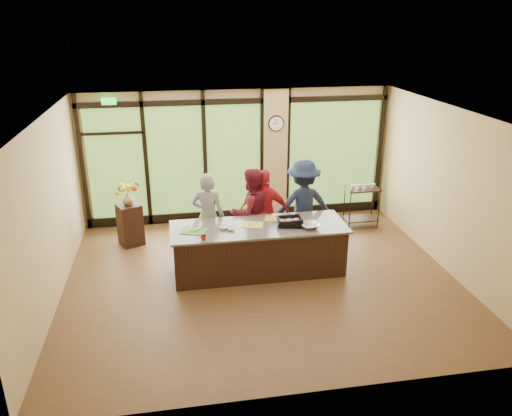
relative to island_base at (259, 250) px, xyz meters
name	(u,v)px	position (x,y,z in m)	size (l,w,h in m)	color
floor	(261,279)	(0.00, -0.30, -0.44)	(7.00, 7.00, 0.00)	brown
ceiling	(262,115)	(0.00, -0.30, 2.56)	(7.00, 7.00, 0.00)	white
back_wall	(238,156)	(0.00, 2.70, 1.06)	(7.00, 7.00, 0.00)	tan
left_wall	(48,215)	(-3.50, -0.30, 1.06)	(6.00, 6.00, 0.00)	tan
right_wall	(449,191)	(3.50, -0.30, 1.06)	(6.00, 6.00, 0.00)	tan
window_wall	(245,161)	(0.16, 2.65, 0.95)	(6.90, 0.12, 3.00)	tan
island_base	(259,250)	(0.00, 0.00, 0.00)	(3.10, 1.00, 0.88)	black
countertop	(259,227)	(0.00, 0.00, 0.46)	(3.20, 1.10, 0.04)	#6E645B
wall_clock	(276,124)	(0.85, 2.57, 1.81)	(0.36, 0.04, 0.36)	black
cook_left	(208,217)	(-0.86, 0.72, 0.44)	(0.64, 0.42, 1.75)	gray
cook_midleft	(251,212)	(-0.02, 0.80, 0.45)	(0.86, 0.67, 1.77)	maroon
cook_midright	(265,211)	(0.28, 0.86, 0.41)	(1.00, 0.42, 1.71)	#AE1A25
cook_right	(303,205)	(1.06, 0.87, 0.49)	(1.21, 0.69, 1.87)	#1A223A
roasting_pan	(290,223)	(0.57, -0.06, 0.52)	(0.42, 0.33, 0.08)	black
mixing_bowl	(310,226)	(0.90, -0.25, 0.52)	(0.34, 0.34, 0.08)	silver
cutting_board_left	(194,231)	(-1.18, -0.04, 0.49)	(0.44, 0.33, 0.01)	#4C9335
cutting_board_center	(252,225)	(-0.11, 0.06, 0.49)	(0.39, 0.29, 0.01)	yellow
cutting_board_right	(275,219)	(0.36, 0.28, 0.49)	(0.37, 0.27, 0.01)	yellow
prep_bowl_near	(224,228)	(-0.63, -0.02, 0.51)	(0.16, 0.16, 0.05)	white
prep_bowl_mid	(231,229)	(-0.52, -0.10, 0.50)	(0.14, 0.14, 0.04)	white
prep_bowl_far	(276,220)	(0.37, 0.19, 0.50)	(0.12, 0.12, 0.03)	white
red_ramekin	(203,237)	(-1.03, -0.42, 0.52)	(0.10, 0.10, 0.08)	#A12210
flower_stand	(130,224)	(-2.42, 1.64, 0.00)	(0.44, 0.44, 0.88)	black
flower_vase	(128,199)	(-2.42, 1.64, 0.57)	(0.24, 0.24, 0.25)	olive
bar_cart	(362,201)	(2.65, 1.70, 0.17)	(0.74, 0.43, 1.01)	black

